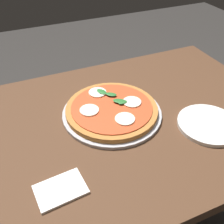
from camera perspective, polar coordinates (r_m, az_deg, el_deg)
dining_table at (r=0.99m, az=0.10°, el=-7.15°), size 1.28×0.80×0.74m
serving_tray at (r=0.95m, az=0.00°, el=-0.19°), size 0.35×0.35×0.01m
pizza at (r=0.94m, az=-0.08°, el=0.68°), size 0.33×0.33×0.03m
plate_white at (r=0.95m, az=20.06°, el=-2.50°), size 0.21×0.21×0.01m
napkin at (r=0.74m, az=-11.02°, el=-16.06°), size 0.14×0.10×0.01m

